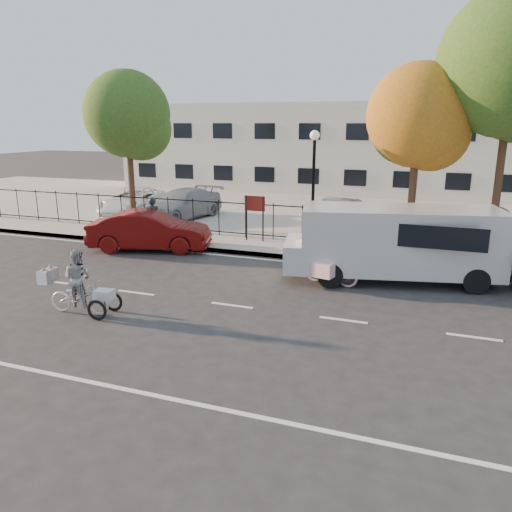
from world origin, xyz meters
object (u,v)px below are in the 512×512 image
at_px(pedestrian, 153,219).
at_px(lot_car_a, 181,204).
at_px(red_sedan, 150,231).
at_px(lot_car_c, 336,215).
at_px(lot_car_d, 492,222).
at_px(zebra_trike, 79,289).
at_px(lamppost, 314,168).
at_px(lot_car_b, 133,201).
at_px(white_van, 395,241).
at_px(unicorn_bike, 330,260).

distance_m(pedestrian, lot_car_a, 4.75).
bearing_deg(red_sedan, lot_car_c, -64.12).
xyz_separation_m(lot_car_a, lot_car_d, (13.96, 0.27, -0.01)).
height_order(zebra_trike, lot_car_c, zebra_trike).
xyz_separation_m(zebra_trike, lot_car_c, (4.24, 11.91, 0.16)).
height_order(zebra_trike, red_sedan, zebra_trike).
bearing_deg(zebra_trike, lamppost, -31.12).
height_order(pedestrian, lot_car_b, pedestrian).
bearing_deg(lot_car_d, white_van, -131.56).
xyz_separation_m(white_van, lot_car_c, (-3.04, 6.26, -0.44)).
distance_m(zebra_trike, white_van, 9.23).
xyz_separation_m(lot_car_a, lot_car_b, (-2.87, 0.12, -0.03)).
relative_size(lot_car_a, lot_car_d, 1.19).
distance_m(lot_car_c, lot_car_d, 6.29).
height_order(unicorn_bike, lot_car_a, unicorn_bike).
height_order(lamppost, lot_car_d, lamppost).
relative_size(lot_car_b, lot_car_d, 1.19).
bearing_deg(lamppost, pedestrian, -167.21).
distance_m(lot_car_b, lot_car_c, 10.54).
bearing_deg(lot_car_a, pedestrian, -63.52).
bearing_deg(lot_car_b, zebra_trike, -73.95).
bearing_deg(lamppost, unicorn_bike, -69.13).
bearing_deg(red_sedan, lamppost, -84.92).
bearing_deg(lamppost, lot_car_c, 84.85).
relative_size(zebra_trike, lot_car_a, 0.40).
height_order(zebra_trike, lot_car_d, zebra_trike).
relative_size(lamppost, unicorn_bike, 2.10).
xyz_separation_m(pedestrian, lot_car_b, (-4.07, 4.72, -0.20)).
relative_size(zebra_trike, red_sedan, 0.44).
bearing_deg(lot_car_a, lot_car_d, 12.91).
height_order(unicorn_bike, red_sedan, unicorn_bike).
bearing_deg(pedestrian, lot_car_c, -162.65).
relative_size(zebra_trike, white_van, 0.29).
bearing_deg(unicorn_bike, red_sedan, 90.14).
xyz_separation_m(lamppost, lot_car_a, (-7.37, 3.19, -2.25)).
xyz_separation_m(lot_car_b, lot_car_c, (10.54, -0.05, -0.02)).
relative_size(red_sedan, lot_car_d, 1.10).
distance_m(white_van, lot_car_a, 12.37).
relative_size(lot_car_a, lot_car_c, 1.23).
bearing_deg(zebra_trike, red_sedan, 9.49).
xyz_separation_m(unicorn_bike, lot_car_b, (-11.81, 7.42, 0.08)).
relative_size(zebra_trike, lot_car_b, 0.41).
relative_size(lamppost, lot_car_c, 1.08).
bearing_deg(pedestrian, unicorn_bike, 142.25).
height_order(red_sedan, lot_car_b, lot_car_b).
distance_m(lot_car_b, lot_car_d, 16.83).
distance_m(pedestrian, lot_car_b, 6.23).
height_order(red_sedan, lot_car_a, lot_car_a).
height_order(red_sedan, lot_car_d, lot_car_d).
distance_m(zebra_trike, lot_car_b, 13.51).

